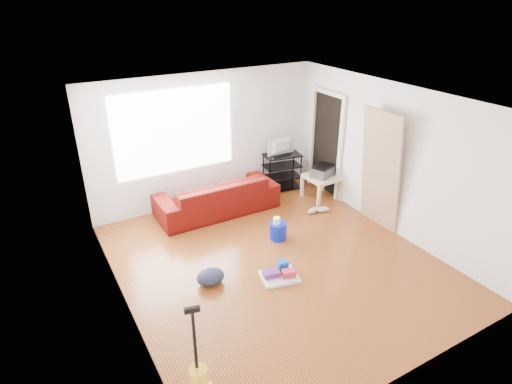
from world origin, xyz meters
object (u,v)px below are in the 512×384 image
sofa (218,211)px  tv_stand (282,171)px  bucket (278,238)px  cleaning_tray (280,274)px  backpack (211,283)px  side_table (322,180)px

sofa → tv_stand: tv_stand is taller
tv_stand → bucket: bearing=-115.5°
cleaning_tray → backpack: cleaning_tray is taller
bucket → backpack: bucket is taller
bucket → backpack: bearing=-159.7°
cleaning_tray → sofa: bearing=87.9°
sofa → tv_stand: size_ratio=2.79×
tv_stand → backpack: (-2.63, -2.20, -0.38)m
tv_stand → bucket: (-1.14, -1.65, -0.38)m
sofa → backpack: (-1.02, -1.93, 0.00)m
side_table → backpack: 3.38m
cleaning_tray → backpack: 1.01m
side_table → bucket: (-1.56, -0.85, -0.41)m
bucket → tv_stand: bearing=55.3°
sofa → bucket: (0.47, -1.38, 0.00)m
bucket → side_table: bearing=28.5°
tv_stand → side_table: (0.41, -0.81, 0.03)m
sofa → bucket: bearing=108.8°
sofa → bucket: size_ratio=7.80×
side_table → tv_stand: bearing=117.1°
side_table → backpack: (-3.05, -1.40, -0.41)m
tv_stand → bucket: tv_stand is taller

